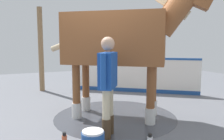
{
  "coord_description": "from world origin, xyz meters",
  "views": [
    {
      "loc": [
        -4.28,
        1.69,
        1.57
      ],
      "look_at": [
        -0.44,
        0.01,
        1.06
      ],
      "focal_mm": 36.59,
      "sensor_mm": 36.0,
      "label": 1
    }
  ],
  "objects": [
    {
      "name": "wash_bucket",
      "position": [
        -1.26,
        0.67,
        0.14
      ],
      "size": [
        0.34,
        0.34,
        0.29
      ],
      "color": "#1E478C",
      "rests_on": "ground"
    },
    {
      "name": "handler",
      "position": [
        -0.87,
        0.27,
        0.95
      ],
      "size": [
        0.56,
        0.46,
        1.66
      ],
      "rotation": [
        0.0,
        0.0,
        0.93
      ],
      "color": "#47331E",
      "rests_on": "ground"
    },
    {
      "name": "roof_post_far",
      "position": [
        3.35,
        0.84,
        1.34
      ],
      "size": [
        0.16,
        0.16,
        2.67
      ],
      "primitive_type": "cylinder",
      "color": "olive",
      "rests_on": "ground"
    },
    {
      "name": "horse",
      "position": [
        -0.06,
        -0.34,
        1.61
      ],
      "size": [
        2.27,
        2.76,
        2.7
      ],
      "rotation": [
        0.0,
        0.0,
        -2.23
      ],
      "color": "brown",
      "rests_on": "ground"
    },
    {
      "name": "ground_plane",
      "position": [
        0.0,
        0.0,
        -0.01
      ],
      "size": [
        16.0,
        16.0,
        0.02
      ],
      "primitive_type": "cube",
      "color": "slate"
    },
    {
      "name": "barrier_wall",
      "position": [
        1.99,
        -1.78,
        0.51
      ],
      "size": [
        2.53,
        3.26,
        1.1
      ],
      "color": "white",
      "rests_on": "ground"
    },
    {
      "name": "wet_patch",
      "position": [
        0.0,
        -0.26,
        0.0
      ],
      "size": [
        2.57,
        2.57,
        0.0
      ],
      "primitive_type": "cylinder",
      "color": "#42444C",
      "rests_on": "ground"
    }
  ]
}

